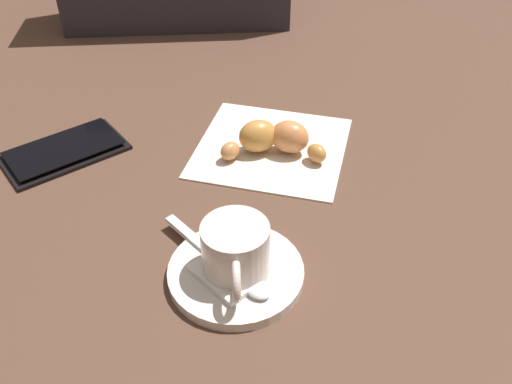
# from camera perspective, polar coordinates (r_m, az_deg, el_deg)

# --- Properties ---
(ground_plane) EXTENTS (1.80, 1.80, 0.00)m
(ground_plane) POSITION_cam_1_polar(r_m,az_deg,el_deg) (0.59, 0.01, -0.08)
(ground_plane) COLOR brown
(saucer) EXTENTS (0.12, 0.12, 0.01)m
(saucer) POSITION_cam_1_polar(r_m,az_deg,el_deg) (0.50, -2.06, -8.21)
(saucer) COLOR silver
(saucer) RESTS_ON ground
(espresso_cup) EXTENTS (0.08, 0.06, 0.05)m
(espresso_cup) POSITION_cam_1_polar(r_m,az_deg,el_deg) (0.48, -2.09, -5.94)
(espresso_cup) COLOR silver
(espresso_cup) RESTS_ON saucer
(teaspoon) EXTENTS (0.06, 0.13, 0.01)m
(teaspoon) POSITION_cam_1_polar(r_m,az_deg,el_deg) (0.49, -2.37, -7.83)
(teaspoon) COLOR silver
(teaspoon) RESTS_ON saucer
(sugar_packet) EXTENTS (0.04, 0.06, 0.01)m
(sugar_packet) POSITION_cam_1_polar(r_m,az_deg,el_deg) (0.49, -3.99, -8.94)
(sugar_packet) COLOR white
(sugar_packet) RESTS_ON saucer
(napkin) EXTENTS (0.20, 0.20, 0.00)m
(napkin) POSITION_cam_1_polar(r_m,az_deg,el_deg) (0.65, 1.56, 4.61)
(napkin) COLOR silver
(napkin) RESTS_ON ground
(croissant) EXTENTS (0.08, 0.11, 0.04)m
(croissant) POSITION_cam_1_polar(r_m,az_deg,el_deg) (0.63, 1.81, 5.44)
(croissant) COLOR #CA8340
(croissant) RESTS_ON napkin
(cell_phone) EXTENTS (0.15, 0.12, 0.01)m
(cell_phone) POSITION_cam_1_polar(r_m,az_deg,el_deg) (0.68, -18.88, 3.97)
(cell_phone) COLOR black
(cell_phone) RESTS_ON ground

